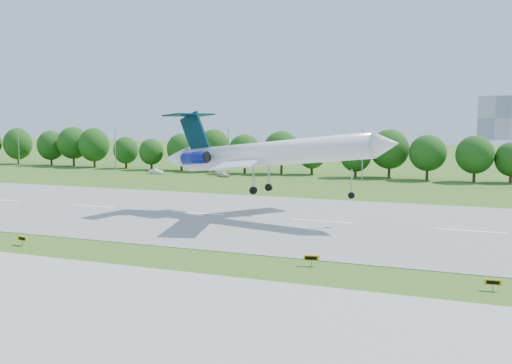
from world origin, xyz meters
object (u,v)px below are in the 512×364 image
at_px(airliner, 262,153).
at_px(service_vehicle_a, 156,171).
at_px(service_vehicle_b, 223,174).
at_px(taxi_sign_left, 22,239).

bearing_deg(airliner, service_vehicle_a, 143.20).
height_order(service_vehicle_a, service_vehicle_b, service_vehicle_a).
xyz_separation_m(taxi_sign_left, service_vehicle_b, (-11.51, 81.94, -0.16)).
relative_size(airliner, taxi_sign_left, 25.30).
distance_m(airliner, service_vehicle_a, 75.46).
height_order(airliner, service_vehicle_a, airliner).
relative_size(airliner, service_vehicle_b, 10.33).
relative_size(taxi_sign_left, service_vehicle_a, 0.38).
distance_m(airliner, taxi_sign_left, 35.25).
bearing_deg(taxi_sign_left, service_vehicle_a, 122.33).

